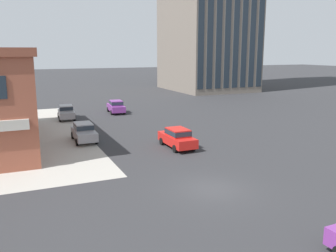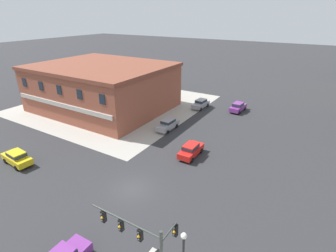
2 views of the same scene
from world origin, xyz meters
The scene contains 5 objects.
ground_plane centered at (0.00, 0.00, 0.00)m, with size 320.00×320.00×0.00m, color #2D2D30.
car_main_southbound_near centered at (-4.57, 26.87, 0.92)m, with size 2.13×4.51×1.68m.
car_cross_eastbound centered at (-4.72, 14.91, 0.92)m, with size 1.95×4.43×1.68m.
car_cross_westbound centered at (2.18, 28.78, 0.92)m, with size 2.17×4.53×1.68m.
car_main_mid centered at (2.13, 9.37, 0.92)m, with size 1.91×4.41×1.68m.
Camera 1 is at (-10.59, -17.69, 8.06)m, focal length 38.73 mm.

